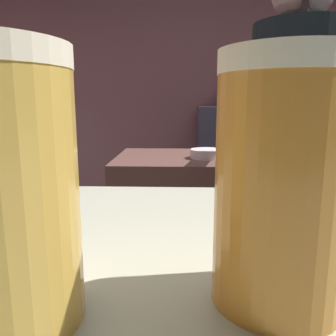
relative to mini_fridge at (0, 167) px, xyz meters
name	(u,v)px	position (x,y,z in m)	size (l,w,h in m)	color
wall_back	(219,86)	(2.00, 0.45, 0.73)	(5.20, 0.10, 2.70)	brown
prep_counter	(311,240)	(2.35, -1.20, -0.16)	(2.10, 0.60, 0.92)	brown
back_shelf	(243,170)	(2.22, 0.17, -0.04)	(0.86, 0.36, 1.16)	#363342
mini_fridge	(0,167)	(0.00, 0.00, 0.00)	(0.70, 0.58, 1.23)	white
bartender	(292,158)	(2.07, -1.65, 0.37)	(0.48, 0.54, 1.70)	#262D41
mixing_bowl	(207,154)	(1.77, -1.26, 0.32)	(0.17, 0.17, 0.05)	silver
chefs_knife	(322,158)	(2.35, -1.25, 0.30)	(0.24, 0.03, 0.01)	silver
pint_glass_far	(282,183)	(1.69, -2.79, 0.54)	(0.07, 0.07, 0.14)	#CB8533
bottle_hot_sauce	(223,97)	(2.02, 0.26, 0.63)	(0.07, 0.07, 0.23)	red
bottle_olive_oil	(256,96)	(2.30, 0.16, 0.63)	(0.06, 0.06, 0.23)	#CDC27C
bottle_vinegar	(282,97)	(2.54, 0.18, 0.63)	(0.05, 0.05, 0.23)	#39559D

